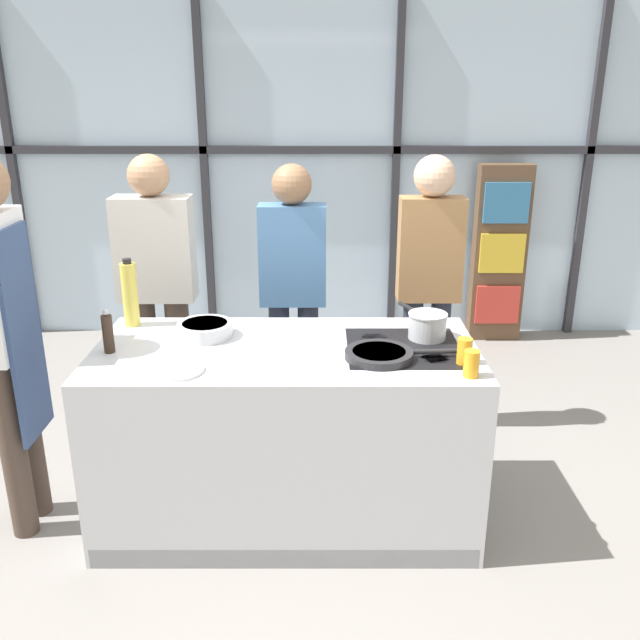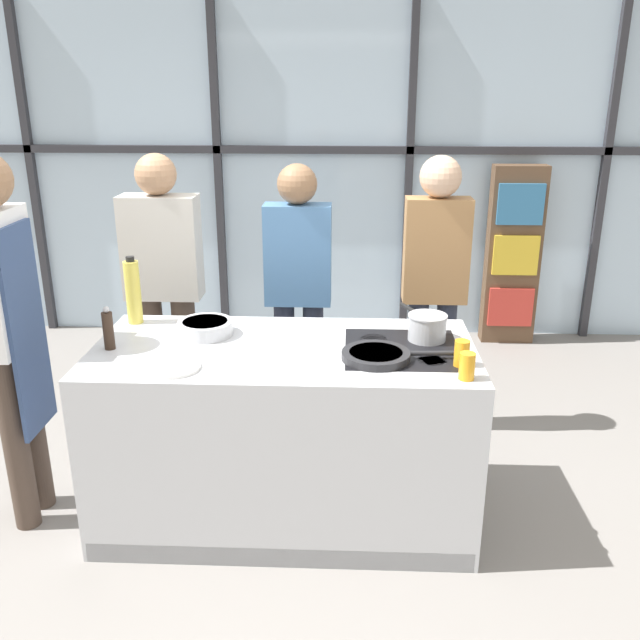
% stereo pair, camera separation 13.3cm
% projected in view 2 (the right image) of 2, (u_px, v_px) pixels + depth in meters
% --- Properties ---
extents(ground_plane, '(18.00, 18.00, 0.00)m').
position_uv_depth(ground_plane, '(287.00, 511.00, 3.42)').
color(ground_plane, gray).
extents(back_window_wall, '(6.40, 0.10, 2.80)m').
position_uv_depth(back_window_wall, '(313.00, 166.00, 5.46)').
color(back_window_wall, silver).
rests_on(back_window_wall, ground_plane).
extents(bookshelf, '(0.42, 0.19, 1.44)m').
position_uv_depth(bookshelf, '(513.00, 256.00, 5.45)').
color(bookshelf, brown).
rests_on(bookshelf, ground_plane).
extents(demo_island, '(1.77, 0.84, 0.89)m').
position_uv_depth(demo_island, '(286.00, 433.00, 3.27)').
color(demo_island, silver).
rests_on(demo_island, ground_plane).
extents(chef, '(0.25, 0.37, 1.78)m').
position_uv_depth(chef, '(6.00, 316.00, 3.05)').
color(chef, '#47382D').
rests_on(chef, ground_plane).
extents(spectator_far_left, '(0.44, 0.23, 1.68)m').
position_uv_depth(spectator_far_left, '(164.00, 279.00, 4.00)').
color(spectator_far_left, '#47382D').
rests_on(spectator_far_left, ground_plane).
extents(spectator_center_left, '(0.39, 0.23, 1.62)m').
position_uv_depth(spectator_center_left, '(298.00, 282.00, 3.97)').
color(spectator_center_left, '#232838').
rests_on(spectator_center_left, ground_plane).
extents(spectator_center_right, '(0.37, 0.23, 1.67)m').
position_uv_depth(spectator_center_right, '(435.00, 277.00, 3.92)').
color(spectator_center_right, '#232838').
rests_on(spectator_center_right, ground_plane).
extents(frying_pan, '(0.55, 0.30, 0.04)m').
position_uv_depth(frying_pan, '(378.00, 355.00, 2.98)').
color(frying_pan, '#232326').
rests_on(frying_pan, demo_island).
extents(saucepan, '(0.21, 0.32, 0.12)m').
position_uv_depth(saucepan, '(427.00, 326.00, 3.19)').
color(saucepan, silver).
rests_on(saucepan, demo_island).
extents(white_plate, '(0.23, 0.23, 0.01)m').
position_uv_depth(white_plate, '(173.00, 367.00, 2.88)').
color(white_plate, white).
rests_on(white_plate, demo_island).
extents(mixing_bowl, '(0.26, 0.26, 0.07)m').
position_uv_depth(mixing_bowl, '(205.00, 327.00, 3.26)').
color(mixing_bowl, silver).
rests_on(mixing_bowl, demo_island).
extents(oil_bottle, '(0.08, 0.08, 0.34)m').
position_uv_depth(oil_bottle, '(133.00, 292.00, 3.39)').
color(oil_bottle, '#E0CC4C').
rests_on(oil_bottle, demo_island).
extents(pepper_grinder, '(0.05, 0.05, 0.20)m').
position_uv_depth(pepper_grinder, '(108.00, 330.00, 3.07)').
color(pepper_grinder, '#332319').
rests_on(pepper_grinder, demo_island).
extents(juice_glass_near, '(0.07, 0.07, 0.11)m').
position_uv_depth(juice_glass_near, '(467.00, 366.00, 2.77)').
color(juice_glass_near, orange).
rests_on(juice_glass_near, demo_island).
extents(juice_glass_far, '(0.07, 0.07, 0.11)m').
position_uv_depth(juice_glass_far, '(462.00, 353.00, 2.90)').
color(juice_glass_far, orange).
rests_on(juice_glass_far, demo_island).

